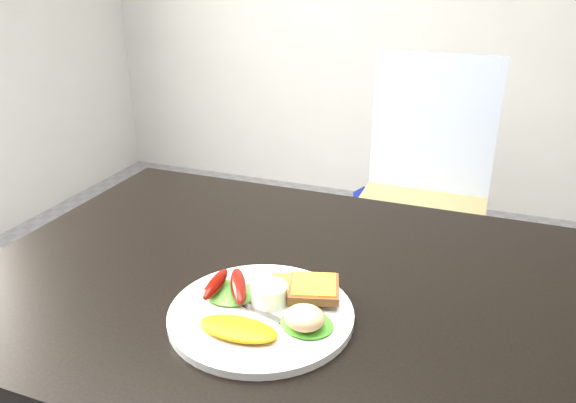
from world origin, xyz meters
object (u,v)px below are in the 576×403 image
object	(u,v)px
person	(363,133)
dining_chair	(418,215)
plate	(261,314)
dining_table	(307,290)

from	to	relation	value
person	dining_chair	bearing A→B (deg)	-125.77
dining_chair	plate	bearing A→B (deg)	-94.86
dining_chair	person	xyz separation A→B (m)	(-0.16, -0.24, 0.35)
dining_chair	person	size ratio (longest dim) A/B	0.28
person	plate	bearing A→B (deg)	91.40
person	plate	xyz separation A→B (m)	(0.06, -0.91, -0.04)
dining_table	person	distance (m)	0.79
dining_chair	person	world-z (taller)	person
dining_chair	plate	distance (m)	1.20
dining_table	dining_chair	xyz separation A→B (m)	(0.06, 1.02, -0.28)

